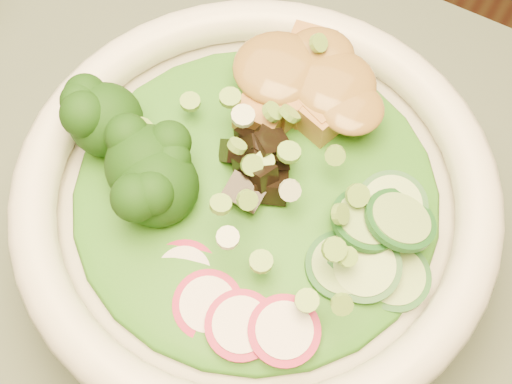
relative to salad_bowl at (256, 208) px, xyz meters
The scene contains 9 objects.
salad_bowl is the anchor object (origin of this frame).
lettuce_bed 0.02m from the salad_bowl, behind, with size 0.23×0.23×0.03m, color #1D5F14.
broccoli_florets 0.08m from the salad_bowl, 169.41° to the right, with size 0.09×0.08×0.05m, color black, non-canonical shape.
radish_slices 0.08m from the salad_bowl, 78.96° to the right, with size 0.12×0.04×0.02m, color maroon, non-canonical shape.
cucumber_slices 0.08m from the salad_bowl, ahead, with size 0.08×0.08×0.04m, color #92C06A, non-canonical shape.
mushroom_heap 0.04m from the salad_bowl, 98.49° to the left, with size 0.08×0.08×0.04m, color black, non-canonical shape.
tofu_cubes 0.08m from the salad_bowl, 96.99° to the left, with size 0.10×0.07×0.04m, color #A96638, non-canonical shape.
peanut_sauce 0.09m from the salad_bowl, 96.99° to the left, with size 0.08×0.06×0.02m, color brown.
scallion_garnish 0.05m from the salad_bowl, behind, with size 0.22×0.22×0.03m, color #6DA038, non-canonical shape.
Camera 1 is at (0.08, -0.05, 1.21)m, focal length 50.00 mm.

